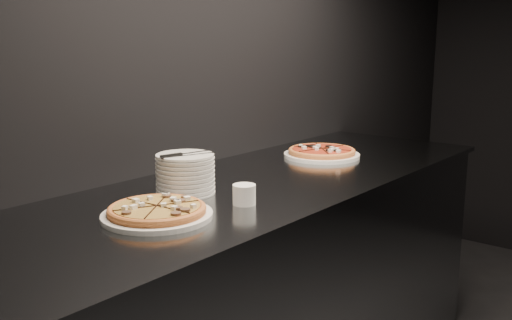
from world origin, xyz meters
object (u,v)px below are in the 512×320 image
Objects in this scene: counter at (250,304)px; cutlery at (183,154)px; pizza_tomato at (322,152)px; plate_stack at (185,173)px; ramekin at (244,194)px; pizza_mushroom at (157,211)px.

counter is 0.64m from cutlery.
plate_stack is at bearing -92.14° from pizza_tomato.
plate_stack is at bearing -176.46° from ramekin.
cutlery reaches higher than pizza_tomato.
pizza_mushroom is at bearing -47.65° from cutlery.
cutlery is (-0.08, -0.24, 0.59)m from counter.
plate_stack is 0.24m from ramekin.
pizza_mushroom is at bearing -111.45° from ramekin.
pizza_tomato is 4.98× the size of ramekin.
ramekin is at bearing 3.54° from plate_stack.
counter is 34.35× the size of ramekin.
counter is 0.56m from ramekin.
ramekin is at bearing -74.52° from pizza_tomato.
counter is at bearing 96.12° from pizza_mushroom.
cutlery reaches higher than plate_stack.
ramekin is (0.15, -0.21, 0.49)m from counter.
cutlery is (-0.02, -0.80, 0.11)m from pizza_tomato.
pizza_mushroom is 1.62× the size of cutlery.
pizza_tomato reaches higher than pizza_mushroom.
plate_stack reaches higher than pizza_mushroom.
pizza_mushroom is 1.03m from pizza_tomato.
cutlery is at bearing -62.38° from plate_stack.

